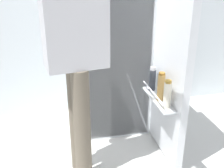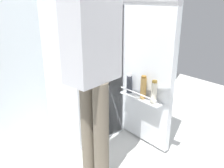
# 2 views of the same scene
# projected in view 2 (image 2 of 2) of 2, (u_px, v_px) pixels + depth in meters

# --- Properties ---
(ground_plane) EXTENTS (5.08, 5.08, 0.00)m
(ground_plane) POSITION_uv_depth(u_px,v_px,m) (119.00, 151.00, 2.41)
(ground_plane) COLOR silver
(kitchen_wall) EXTENTS (4.40, 0.10, 2.49)m
(kitchen_wall) POSITION_uv_depth(u_px,v_px,m) (62.00, 14.00, 2.64)
(kitchen_wall) COLOR silver
(kitchen_wall) RESTS_ON ground_plane
(refrigerator) EXTENTS (0.64, 1.23, 1.61)m
(refrigerator) POSITION_uv_depth(u_px,v_px,m) (88.00, 61.00, 2.51)
(refrigerator) COLOR silver
(refrigerator) RESTS_ON ground_plane
(person) EXTENTS (0.61, 0.67, 1.74)m
(person) POSITION_uv_depth(u_px,v_px,m) (94.00, 56.00, 1.71)
(person) COLOR #665B4C
(person) RESTS_ON ground_plane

